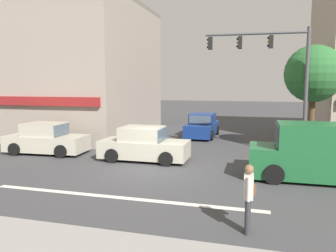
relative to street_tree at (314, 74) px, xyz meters
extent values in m
plane|color=#3D3D3F|center=(-6.75, -5.60, -4.05)|extent=(120.00, 120.00, 0.00)
cube|color=silver|center=(-6.75, -9.10, -4.04)|extent=(9.00, 0.24, 0.01)
cube|color=gray|center=(-16.96, 2.80, 0.34)|extent=(12.90, 10.15, 8.77)
cube|color=maroon|center=(-16.96, -2.37, -1.45)|extent=(12.26, 0.24, 0.50)
cube|color=slate|center=(-16.96, 2.80, 4.87)|extent=(12.90, 10.15, 0.30)
cylinder|color=#4C3823|center=(0.00, 0.00, -2.55)|extent=(0.32, 0.32, 2.98)
sphere|color=#28602D|center=(0.00, 0.00, 0.03)|extent=(2.91, 2.91, 2.91)
cylinder|color=brown|center=(-15.49, -0.50, 0.41)|extent=(0.22, 0.22, 8.90)
cube|color=#473828|center=(-15.49, -0.50, 4.46)|extent=(1.40, 0.12, 0.10)
cylinder|color=#47474C|center=(-0.51, -1.47, -0.95)|extent=(0.18, 0.18, 6.20)
cylinder|color=#47474C|center=(-2.91, -1.59, 1.90)|extent=(4.80, 0.35, 0.12)
cube|color=black|center=(-2.19, -1.55, 1.50)|extent=(0.21, 0.25, 0.60)
sphere|color=black|center=(-2.31, -1.56, 1.68)|extent=(0.12, 0.12, 0.12)
sphere|color=orange|center=(-2.31, -1.56, 1.50)|extent=(0.12, 0.12, 0.12)
sphere|color=black|center=(-2.31, -1.56, 1.32)|extent=(0.12, 0.12, 0.12)
cube|color=black|center=(-3.63, -1.62, 1.50)|extent=(0.21, 0.25, 0.60)
sphere|color=black|center=(-3.75, -1.63, 1.68)|extent=(0.12, 0.12, 0.12)
sphere|color=orange|center=(-3.75, -1.63, 1.50)|extent=(0.12, 0.12, 0.12)
sphere|color=black|center=(-3.75, -1.63, 1.32)|extent=(0.12, 0.12, 0.12)
cube|color=black|center=(-5.06, -1.69, 1.50)|extent=(0.21, 0.25, 0.60)
sphere|color=black|center=(-5.18, -1.70, 1.68)|extent=(0.12, 0.12, 0.12)
sphere|color=orange|center=(-5.18, -1.70, 1.50)|extent=(0.12, 0.12, 0.12)
sphere|color=black|center=(-5.18, -1.70, 1.32)|extent=(0.12, 0.12, 0.12)
cube|color=#B7B29E|center=(-7.74, -4.03, -3.51)|extent=(4.11, 1.74, 0.80)
cube|color=#B7B29E|center=(-7.84, -4.03, -2.79)|extent=(1.91, 1.58, 0.64)
cube|color=#475666|center=(-6.87, -4.02, -2.79)|extent=(0.07, 1.44, 0.54)
cylinder|color=black|center=(-6.48, -3.17, -3.73)|extent=(0.64, 0.19, 0.64)
cylinder|color=black|center=(-6.46, -4.87, -3.73)|extent=(0.64, 0.19, 0.64)
cylinder|color=black|center=(-9.02, -3.19, -3.73)|extent=(0.64, 0.19, 0.64)
cylinder|color=black|center=(-9.00, -4.89, -3.73)|extent=(0.64, 0.19, 0.64)
cube|color=navy|center=(-6.29, 3.61, -3.51)|extent=(1.81, 4.14, 0.80)
cube|color=navy|center=(-6.29, 3.71, -2.79)|extent=(1.61, 1.94, 0.64)
cube|color=#475666|center=(-6.31, 2.74, -2.79)|extent=(1.44, 0.10, 0.54)
cylinder|color=black|center=(-5.47, 2.32, -3.73)|extent=(0.20, 0.64, 0.64)
cylinder|color=black|center=(-7.17, 2.36, -3.73)|extent=(0.20, 0.64, 0.64)
cylinder|color=black|center=(-5.41, 4.86, -3.73)|extent=(0.20, 0.64, 0.64)
cylinder|color=black|center=(-7.11, 4.91, -3.73)|extent=(0.20, 0.64, 0.64)
cube|color=#1E6033|center=(-0.64, -5.42, -3.38)|extent=(4.62, 1.89, 1.10)
cube|color=#1E6033|center=(-0.34, -5.42, -2.38)|extent=(3.22, 1.83, 0.90)
cube|color=#475666|center=(-1.96, -5.43, -2.38)|extent=(0.08, 1.66, 0.76)
cylinder|color=black|center=(-2.06, -6.35, -3.69)|extent=(0.72, 0.21, 0.72)
cylinder|color=black|center=(-2.08, -4.51, -3.69)|extent=(0.72, 0.21, 0.72)
cube|color=#B7B29E|center=(-13.11, -3.88, -3.51)|extent=(4.19, 1.94, 0.80)
cube|color=#B7B29E|center=(-13.21, -3.89, -2.79)|extent=(1.99, 1.67, 0.64)
cube|color=#475666|center=(-12.25, -3.83, -2.79)|extent=(0.14, 1.44, 0.54)
cylinder|color=black|center=(-11.90, -2.96, -3.73)|extent=(0.65, 0.22, 0.64)
cylinder|color=black|center=(-11.80, -4.66, -3.73)|extent=(0.65, 0.22, 0.64)
cylinder|color=black|center=(-14.43, -3.11, -3.73)|extent=(0.65, 0.22, 0.64)
cylinder|color=black|center=(-14.33, -4.81, -3.73)|extent=(0.65, 0.22, 0.64)
cylinder|color=#333338|center=(-2.83, -10.66, -3.62)|extent=(0.14, 0.14, 0.86)
cylinder|color=#333338|center=(-2.84, -10.48, -3.62)|extent=(0.14, 0.14, 0.86)
cube|color=beige|center=(-2.84, -10.57, -2.90)|extent=(0.23, 0.37, 0.58)
sphere|color=brown|center=(-2.84, -10.57, -2.49)|extent=(0.22, 0.22, 0.22)
cylinder|color=beige|center=(-2.83, -10.81, -2.90)|extent=(0.09, 0.09, 0.56)
cylinder|color=beige|center=(-2.84, -10.33, -2.90)|extent=(0.09, 0.09, 0.56)
cube|color=brown|center=(-2.80, -10.25, -3.07)|extent=(0.28, 0.13, 0.24)
camera|label=1|loc=(-2.69, -18.23, -0.54)|focal=35.00mm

